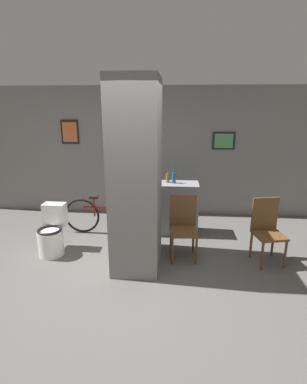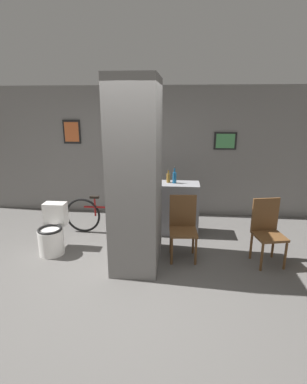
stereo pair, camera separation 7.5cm
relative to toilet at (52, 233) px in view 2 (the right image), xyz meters
name	(u,v)px [view 2 (the right image)]	position (x,y,z in m)	size (l,w,h in m)	color
ground_plane	(129,280)	(1.33, -0.67, -0.32)	(14.00, 14.00, 0.00)	#5B5956
wall_back	(150,152)	(1.32, 1.96, 0.99)	(8.00, 0.09, 2.60)	gray
pillar_center	(136,176)	(1.36, -0.13, 0.98)	(0.67, 1.08, 2.60)	gray
counter_shelf	(164,208)	(1.69, 0.95, 0.14)	(1.22, 0.44, 0.92)	gray
toilet	(52,233)	(0.00, 0.00, 0.00)	(0.38, 0.54, 0.75)	white
chair_near_pillar	(183,225)	(2.03, 0.05, 0.20)	(0.43, 0.43, 0.95)	brown
chair_by_doorway	(267,229)	(3.24, 0.01, 0.20)	(0.48, 0.48, 0.95)	brown
bicycle	(108,215)	(0.70, 0.79, 0.02)	(1.57, 0.42, 0.69)	black
bottle_tall	(174,177)	(1.86, 0.96, 0.71)	(0.07, 0.07, 0.29)	#19598C
bottle_short	(168,178)	(1.76, 0.99, 0.69)	(0.07, 0.07, 0.24)	olive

